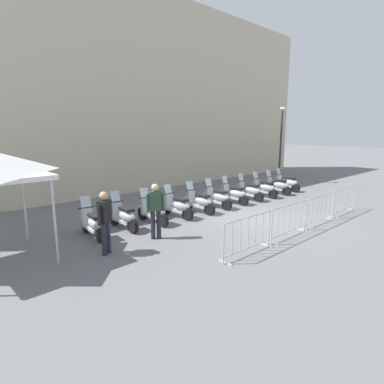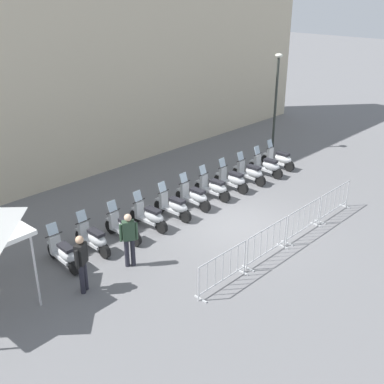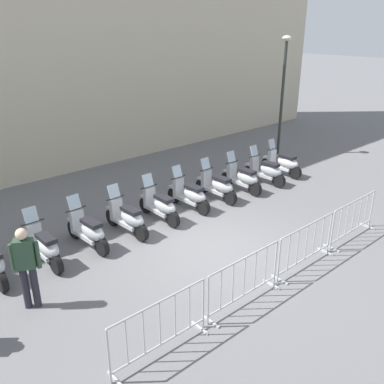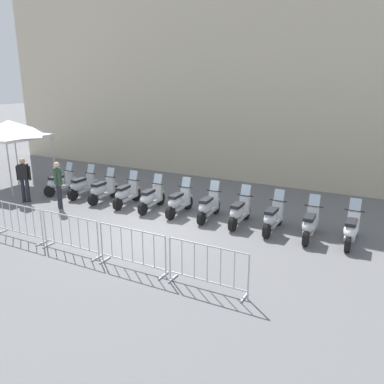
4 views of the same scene
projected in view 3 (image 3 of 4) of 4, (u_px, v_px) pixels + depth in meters
ground_plane at (212, 248)px, 10.42m from camera, size 120.00×120.00×0.00m
building_facade at (40, 19)px, 14.46m from camera, size 28.08×3.56×10.61m
motorcycle_2 at (44, 246)px, 9.60m from camera, size 0.56×1.72×1.24m
motorcycle_3 at (88, 231)px, 10.30m from camera, size 0.56×1.72×1.24m
motorcycle_4 at (128, 218)px, 10.97m from camera, size 0.56×1.72×1.24m
motorcycle_5 at (160, 206)px, 11.70m from camera, size 0.56×1.72×1.24m
motorcycle_6 at (190, 195)px, 12.42m from camera, size 0.56×1.72×1.24m
motorcycle_7 at (218, 186)px, 13.09m from camera, size 0.56×1.72×1.24m
motorcycle_8 at (243, 178)px, 13.75m from camera, size 0.56×1.72×1.24m
motorcycle_9 at (266, 171)px, 14.41m from camera, size 0.56×1.72×1.24m
motorcycle_10 at (283, 163)px, 15.19m from camera, size 0.56×1.72×1.24m
barrier_segment_0 at (160, 328)px, 6.95m from camera, size 1.99×0.52×1.07m
barrier_segment_1 at (244, 281)px, 8.21m from camera, size 1.99×0.52×1.07m
barrier_segment_2 at (306, 246)px, 9.48m from camera, size 1.99×0.52×1.07m
barrier_segment_3 at (353, 219)px, 10.75m from camera, size 1.99×0.52×1.07m
street_lamp at (283, 83)px, 16.75m from camera, size 0.36×0.36×4.73m
officer_mid_plaza at (26, 264)px, 7.93m from camera, size 0.47×0.38×1.73m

